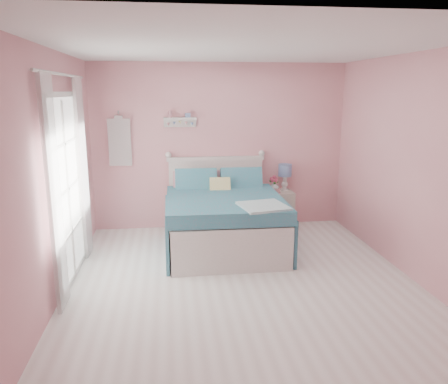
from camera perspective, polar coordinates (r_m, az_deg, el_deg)
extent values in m
plane|color=silver|center=(5.17, 2.45, -11.72)|extent=(4.50, 4.50, 0.00)
plane|color=pink|center=(6.98, -0.54, 5.93)|extent=(4.00, 0.00, 4.00)
plane|color=pink|center=(2.65, 10.90, -6.24)|extent=(4.00, 0.00, 4.00)
plane|color=pink|center=(4.86, -21.36, 1.88)|extent=(0.00, 4.50, 4.50)
plane|color=pink|center=(5.48, 23.71, 2.85)|extent=(0.00, 4.50, 4.50)
plane|color=white|center=(4.72, 2.77, 18.32)|extent=(4.50, 4.50, 0.00)
cube|color=silver|center=(6.21, -0.11, -5.31)|extent=(1.48, 1.93, 0.42)
cube|color=silver|center=(6.13, -0.11, -2.75)|extent=(1.42, 1.87, 0.16)
cube|color=silver|center=(7.04, -1.08, -0.24)|extent=(1.49, 0.07, 1.09)
cube|color=silver|center=(6.93, -1.10, 4.39)|extent=(1.55, 0.09, 0.06)
cube|color=silver|center=(5.30, 1.18, -7.80)|extent=(1.49, 0.06, 0.56)
cube|color=teal|center=(5.94, 0.07, -1.57)|extent=(1.59, 1.67, 0.18)
cube|color=#D2888F|center=(6.66, -3.72, 0.98)|extent=(0.68, 0.29, 0.43)
cube|color=#D2888F|center=(6.73, 2.10, 1.13)|extent=(0.68, 0.29, 0.43)
cube|color=#CCBC59|center=(6.41, -0.51, 0.54)|extent=(0.30, 0.22, 0.31)
cube|color=beige|center=(7.13, 7.24, -2.25)|extent=(0.41, 0.38, 0.59)
cube|color=silver|center=(6.92, 7.65, -1.30)|extent=(0.35, 0.02, 0.16)
sphere|color=white|center=(6.90, 7.69, -1.35)|extent=(0.03, 0.03, 0.03)
cylinder|color=white|center=(7.16, 7.89, 0.32)|extent=(0.14, 0.14, 0.02)
cylinder|color=white|center=(7.13, 7.92, 1.23)|extent=(0.07, 0.07, 0.23)
cylinder|color=#748EC1|center=(7.09, 7.97, 2.85)|extent=(0.21, 0.21, 0.19)
imported|color=silver|center=(7.00, 6.54, 0.70)|extent=(0.19, 0.19, 0.17)
imported|color=pink|center=(6.92, 6.94, 0.18)|extent=(0.10, 0.10, 0.08)
sphere|color=#C64361|center=(6.97, 6.57, 1.97)|extent=(0.06, 0.06, 0.06)
sphere|color=#C64361|center=(7.01, 6.84, 1.68)|extent=(0.06, 0.06, 0.06)
sphere|color=#C64361|center=(6.98, 6.22, 1.73)|extent=(0.06, 0.06, 0.06)
sphere|color=#C64361|center=(6.96, 6.77, 1.44)|extent=(0.06, 0.06, 0.06)
sphere|color=#C64361|center=(6.95, 6.36, 1.53)|extent=(0.06, 0.06, 0.06)
cube|color=silver|center=(6.81, -5.77, 9.49)|extent=(0.50, 0.14, 0.04)
cube|color=silver|center=(6.88, -5.77, 8.94)|extent=(0.50, 0.03, 0.12)
cylinder|color=#D18C99|center=(6.81, -7.07, 10.05)|extent=(0.06, 0.06, 0.10)
cube|color=#748EC1|center=(6.81, -4.76, 9.94)|extent=(0.08, 0.06, 0.07)
cube|color=white|center=(6.89, -13.47, 6.32)|extent=(0.34, 0.03, 0.72)
cube|color=silver|center=(5.16, -20.73, 11.84)|extent=(0.04, 1.32, 0.06)
cube|color=silver|center=(5.59, -18.98, -10.18)|extent=(0.04, 1.32, 0.06)
cube|color=silver|center=(4.68, -21.41, -1.65)|extent=(0.04, 0.06, 2.10)
cube|color=silver|center=(5.88, -18.51, 1.44)|extent=(0.04, 0.06, 2.10)
cube|color=white|center=(5.27, -19.82, 0.39)|extent=(0.02, 1.20, 2.04)
cube|color=white|center=(4.53, -21.27, -0.41)|extent=(0.04, 0.40, 2.32)
cube|color=white|center=(5.96, -17.92, 2.90)|extent=(0.04, 0.40, 2.32)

